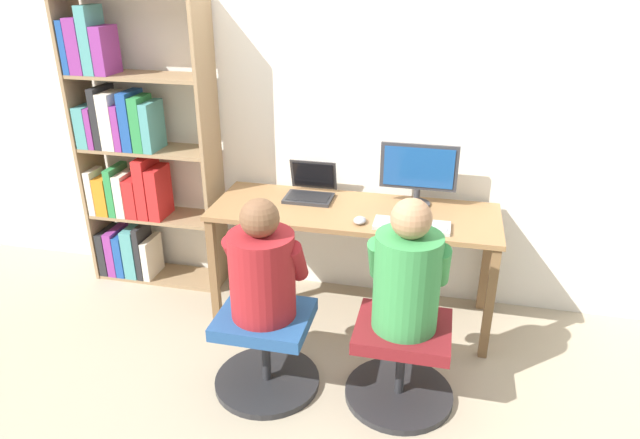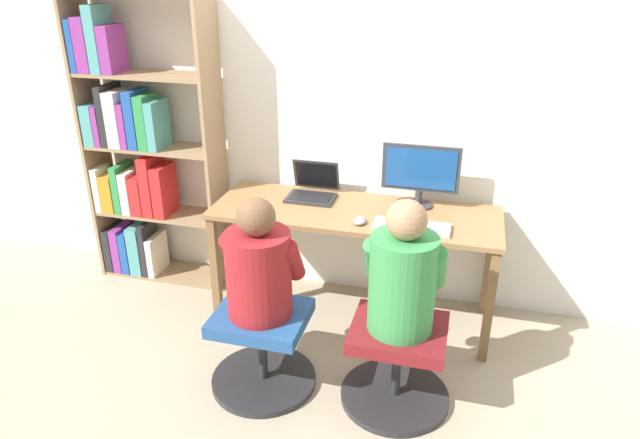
{
  "view_description": "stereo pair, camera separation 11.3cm",
  "coord_description": "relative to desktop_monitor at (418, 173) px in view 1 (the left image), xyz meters",
  "views": [
    {
      "loc": [
        0.51,
        -2.85,
        2.13
      ],
      "look_at": [
        -0.16,
        0.1,
        0.76
      ],
      "focal_mm": 32.0,
      "sensor_mm": 36.0,
      "label": 1
    },
    {
      "loc": [
        0.62,
        -2.82,
        2.13
      ],
      "look_at": [
        -0.16,
        0.1,
        0.76
      ],
      "focal_mm": 32.0,
      "sensor_mm": 36.0,
      "label": 2
    }
  ],
  "objects": [
    {
      "name": "office_chair_right",
      "position": [
        -0.69,
        -0.95,
        -0.72
      ],
      "size": [
        0.58,
        0.58,
        0.46
      ],
      "color": "#262628",
      "rests_on": "ground_plane"
    },
    {
      "name": "wall_back",
      "position": [
        -0.36,
        0.2,
        0.34
      ],
      "size": [
        10.0,
        0.05,
        2.6
      ],
      "color": "white",
      "rests_on": "ground_plane"
    },
    {
      "name": "bookshelf",
      "position": [
        -1.93,
        -0.02,
        -0.05
      ],
      "size": [
        0.94,
        0.3,
        1.96
      ],
      "color": "#997A56",
      "rests_on": "ground_plane"
    },
    {
      "name": "laptop",
      "position": [
        -0.67,
        -0.02,
        -0.16
      ],
      "size": [
        0.3,
        0.27,
        0.22
      ],
      "color": "#2D2D30",
      "rests_on": "desk"
    },
    {
      "name": "office_chair_left",
      "position": [
        0.02,
        -0.89,
        -0.72
      ],
      "size": [
        0.58,
        0.58,
        0.46
      ],
      "color": "#262628",
      "rests_on": "ground_plane"
    },
    {
      "name": "keyboard",
      "position": [
        0.0,
        -0.34,
        -0.2
      ],
      "size": [
        0.43,
        0.17,
        0.03
      ],
      "color": "#B2B2B7",
      "rests_on": "desk"
    },
    {
      "name": "person_at_laptop",
      "position": [
        -0.69,
        -0.95,
        -0.23
      ],
      "size": [
        0.41,
        0.34,
        0.64
      ],
      "color": "maroon",
      "rests_on": "office_chair_right"
    },
    {
      "name": "desktop_monitor",
      "position": [
        0.0,
        0.0,
        0.0
      ],
      "size": [
        0.47,
        0.17,
        0.39
      ],
      "color": "#333338",
      "rests_on": "desk"
    },
    {
      "name": "computer_mouse_by_keyboard",
      "position": [
        -0.3,
        -0.35,
        -0.19
      ],
      "size": [
        0.07,
        0.1,
        0.03
      ],
      "color": "#99999E",
      "rests_on": "desk"
    },
    {
      "name": "desk",
      "position": [
        -0.36,
        -0.17,
        -0.3
      ],
      "size": [
        1.75,
        0.61,
        0.75
      ],
      "color": "olive",
      "rests_on": "ground_plane"
    },
    {
      "name": "person_at_monitor",
      "position": [
        0.02,
        -0.89,
        -0.21
      ],
      "size": [
        0.4,
        0.35,
        0.69
      ],
      "color": "#388C47",
      "rests_on": "office_chair_left"
    },
    {
      "name": "ground_plane",
      "position": [
        -0.36,
        -0.47,
        -0.96
      ],
      "size": [
        14.0,
        14.0,
        0.0
      ],
      "primitive_type": "plane",
      "color": "tan"
    }
  ]
}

